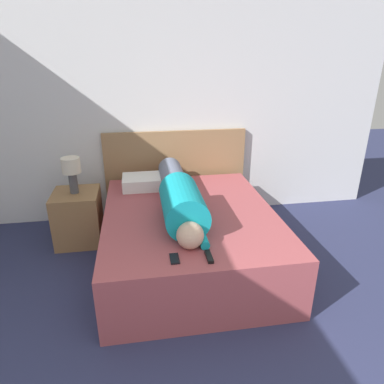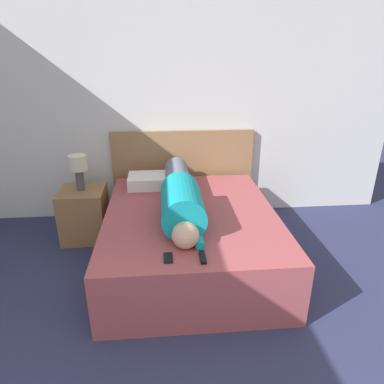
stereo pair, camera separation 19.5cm
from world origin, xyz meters
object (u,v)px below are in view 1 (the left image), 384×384
object	(u,v)px
pillow_near_headboard	(150,182)
cell_phone	(174,259)
nightstand	(78,217)
table_lamp	(72,169)
bed	(190,236)
tv_remote	(209,257)
person_lying	(179,196)

from	to	relation	value
pillow_near_headboard	cell_phone	distance (m)	1.44
nightstand	pillow_near_headboard	size ratio (longest dim) A/B	0.94
table_lamp	pillow_near_headboard	size ratio (longest dim) A/B	0.63
bed	tv_remote	size ratio (longest dim) A/B	12.70
pillow_near_headboard	table_lamp	bearing A→B (deg)	-172.64
bed	table_lamp	xyz separation A→B (m)	(-1.10, 0.57, 0.54)
tv_remote	cell_phone	bearing A→B (deg)	174.62
bed	cell_phone	xyz separation A→B (m)	(-0.23, -0.76, 0.27)
bed	table_lamp	distance (m)	1.35
person_lying	cell_phone	world-z (taller)	person_lying
bed	nightstand	size ratio (longest dim) A/B	3.42
table_lamp	person_lying	bearing A→B (deg)	-29.08
nightstand	pillow_near_headboard	xyz separation A→B (m)	(0.78, 0.10, 0.32)
table_lamp	person_lying	distance (m)	1.16
cell_phone	pillow_near_headboard	bearing A→B (deg)	93.83
pillow_near_headboard	nightstand	bearing A→B (deg)	-172.64
bed	pillow_near_headboard	size ratio (longest dim) A/B	3.23
nightstand	person_lying	size ratio (longest dim) A/B	0.34
nightstand	table_lamp	size ratio (longest dim) A/B	1.50
nightstand	table_lamp	bearing A→B (deg)	0.00
person_lying	pillow_near_headboard	size ratio (longest dim) A/B	2.76
cell_phone	nightstand	bearing A→B (deg)	123.22
bed	person_lying	distance (m)	0.43
person_lying	tv_remote	world-z (taller)	person_lying
nightstand	pillow_near_headboard	bearing A→B (deg)	7.36
person_lying	table_lamp	bearing A→B (deg)	150.92
table_lamp	cell_phone	xyz separation A→B (m)	(0.87, -1.33, -0.27)
cell_phone	bed	bearing A→B (deg)	73.32
table_lamp	pillow_near_headboard	world-z (taller)	table_lamp
bed	person_lying	bearing A→B (deg)	174.72
person_lying	bed	bearing A→B (deg)	-5.28
pillow_near_headboard	bed	bearing A→B (deg)	-64.19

